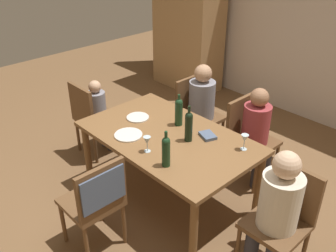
{
  "coord_description": "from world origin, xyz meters",
  "views": [
    {
      "loc": [
        2.23,
        -2.09,
        2.57
      ],
      "look_at": [
        0.0,
        0.0,
        0.85
      ],
      "focal_mm": 40.12,
      "sensor_mm": 36.0,
      "label": 1
    }
  ],
  "objects_px": {
    "chair_left_end": "(91,115)",
    "person_child_small": "(99,110)",
    "wine_bottle_dark_red": "(189,126)",
    "wine_bottle_tall_green": "(179,111)",
    "chair_far_right": "(248,134)",
    "person_man_bearded": "(203,104)",
    "chair_near": "(98,196)",
    "dinner_plate_host": "(128,135)",
    "armoire_cabinet": "(188,21)",
    "wine_glass_centre": "(245,139)",
    "dinner_plate_guest_left": "(138,117)",
    "wine_bottle_short_olive": "(166,151)",
    "person_man_guest": "(258,129)",
    "dining_table": "(168,143)",
    "wine_glass_near_left": "(147,141)",
    "chair_far_left": "(196,110)",
    "chair_right_end": "(283,213)",
    "person_woman_host": "(277,208)"
  },
  "relations": [
    {
      "from": "chair_left_end",
      "to": "person_man_bearded",
      "type": "height_order",
      "value": "person_man_bearded"
    },
    {
      "from": "dining_table",
      "to": "wine_glass_near_left",
      "type": "bearing_deg",
      "value": -76.44
    },
    {
      "from": "person_woman_host",
      "to": "person_man_guest",
      "type": "distance_m",
      "value": 1.23
    },
    {
      "from": "person_man_guest",
      "to": "wine_bottle_tall_green",
      "type": "xyz_separation_m",
      "value": [
        -0.48,
        -0.68,
        0.27
      ]
    },
    {
      "from": "wine_bottle_dark_red",
      "to": "wine_bottle_tall_green",
      "type": "bearing_deg",
      "value": 152.33
    },
    {
      "from": "chair_near",
      "to": "person_child_small",
      "type": "xyz_separation_m",
      "value": [
        -1.35,
        0.92,
        -0.03
      ]
    },
    {
      "from": "chair_far_right",
      "to": "person_man_bearded",
      "type": "relative_size",
      "value": 0.82
    },
    {
      "from": "person_child_small",
      "to": "dinner_plate_host",
      "type": "distance_m",
      "value": 1.04
    },
    {
      "from": "chair_far_left",
      "to": "dinner_plate_guest_left",
      "type": "distance_m",
      "value": 0.91
    },
    {
      "from": "wine_bottle_dark_red",
      "to": "chair_left_end",
      "type": "bearing_deg",
      "value": -173.51
    },
    {
      "from": "dinner_plate_host",
      "to": "dining_table",
      "type": "bearing_deg",
      "value": 47.78
    },
    {
      "from": "chair_right_end",
      "to": "person_woman_host",
      "type": "height_order",
      "value": "person_woman_host"
    },
    {
      "from": "person_man_guest",
      "to": "wine_bottle_short_olive",
      "type": "height_order",
      "value": "person_man_guest"
    },
    {
      "from": "wine_bottle_tall_green",
      "to": "chair_near",
      "type": "bearing_deg",
      "value": -79.67
    },
    {
      "from": "armoire_cabinet",
      "to": "wine_glass_centre",
      "type": "relative_size",
      "value": 14.63
    },
    {
      "from": "dining_table",
      "to": "dinner_plate_host",
      "type": "xyz_separation_m",
      "value": [
        -0.25,
        -0.28,
        0.09
      ]
    },
    {
      "from": "armoire_cabinet",
      "to": "dinner_plate_host",
      "type": "distance_m",
      "value": 3.07
    },
    {
      "from": "chair_far_left",
      "to": "person_man_bearded",
      "type": "relative_size",
      "value": 0.82
    },
    {
      "from": "chair_near",
      "to": "dinner_plate_host",
      "type": "relative_size",
      "value": 3.45
    },
    {
      "from": "chair_far_right",
      "to": "wine_bottle_tall_green",
      "type": "bearing_deg",
      "value": -28.74
    },
    {
      "from": "chair_right_end",
      "to": "dinner_plate_host",
      "type": "bearing_deg",
      "value": 13.9
    },
    {
      "from": "dinner_plate_host",
      "to": "wine_bottle_short_olive",
      "type": "bearing_deg",
      "value": -6.56
    },
    {
      "from": "person_woman_host",
      "to": "armoire_cabinet",
      "type": "bearing_deg",
      "value": -35.89
    },
    {
      "from": "chair_right_end",
      "to": "wine_glass_near_left",
      "type": "relative_size",
      "value": 6.17
    },
    {
      "from": "wine_bottle_short_olive",
      "to": "dinner_plate_host",
      "type": "xyz_separation_m",
      "value": [
        -0.6,
        0.07,
        -0.14
      ]
    },
    {
      "from": "chair_far_right",
      "to": "wine_bottle_dark_red",
      "type": "height_order",
      "value": "wine_bottle_dark_red"
    },
    {
      "from": "dinner_plate_guest_left",
      "to": "person_child_small",
      "type": "bearing_deg",
      "value": 178.79
    },
    {
      "from": "dining_table",
      "to": "chair_right_end",
      "type": "distance_m",
      "value": 1.23
    },
    {
      "from": "person_man_bearded",
      "to": "dinner_plate_guest_left",
      "type": "xyz_separation_m",
      "value": [
        -0.11,
        -0.89,
        0.11
      ]
    },
    {
      "from": "person_man_bearded",
      "to": "wine_glass_centre",
      "type": "distance_m",
      "value": 1.16
    },
    {
      "from": "chair_far_right",
      "to": "wine_glass_centre",
      "type": "bearing_deg",
      "value": 31.26
    },
    {
      "from": "chair_far_right",
      "to": "dinner_plate_host",
      "type": "height_order",
      "value": "chair_far_right"
    },
    {
      "from": "chair_near",
      "to": "dinner_plate_host",
      "type": "bearing_deg",
      "value": 31.38
    },
    {
      "from": "wine_glass_near_left",
      "to": "person_child_small",
      "type": "bearing_deg",
      "value": 165.07
    },
    {
      "from": "dining_table",
      "to": "dinner_plate_guest_left",
      "type": "xyz_separation_m",
      "value": [
        -0.46,
        0.01,
        0.09
      ]
    },
    {
      "from": "chair_left_end",
      "to": "wine_glass_centre",
      "type": "distance_m",
      "value": 1.93
    },
    {
      "from": "chair_right_end",
      "to": "chair_far_right",
      "type": "bearing_deg",
      "value": -40.94
    },
    {
      "from": "person_man_bearded",
      "to": "wine_glass_centre",
      "type": "bearing_deg",
      "value": 60.09
    },
    {
      "from": "dining_table",
      "to": "dinner_plate_guest_left",
      "type": "height_order",
      "value": "dinner_plate_guest_left"
    },
    {
      "from": "person_child_small",
      "to": "wine_glass_centre",
      "type": "relative_size",
      "value": 6.28
    },
    {
      "from": "chair_near",
      "to": "person_man_guest",
      "type": "height_order",
      "value": "person_man_guest"
    },
    {
      "from": "chair_far_left",
      "to": "dinner_plate_host",
      "type": "distance_m",
      "value": 1.21
    },
    {
      "from": "dining_table",
      "to": "chair_left_end",
      "type": "distance_m",
      "value": 1.23
    },
    {
      "from": "person_man_guest",
      "to": "chair_far_right",
      "type": "bearing_deg",
      "value": -90.0
    },
    {
      "from": "wine_bottle_tall_green",
      "to": "wine_glass_centre",
      "type": "height_order",
      "value": "wine_bottle_tall_green"
    },
    {
      "from": "chair_left_end",
      "to": "person_child_small",
      "type": "xyz_separation_m",
      "value": [
        0.0,
        0.11,
        0.03
      ]
    },
    {
      "from": "wine_bottle_dark_red",
      "to": "dinner_plate_host",
      "type": "xyz_separation_m",
      "value": [
        -0.45,
        -0.35,
        -0.15
      ]
    },
    {
      "from": "person_child_small",
      "to": "person_man_bearded",
      "type": "bearing_deg",
      "value": 45.04
    },
    {
      "from": "wine_bottle_short_olive",
      "to": "dinner_plate_guest_left",
      "type": "height_order",
      "value": "wine_bottle_short_olive"
    },
    {
      "from": "person_child_small",
      "to": "wine_bottle_tall_green",
      "type": "distance_m",
      "value": 1.21
    }
  ]
}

